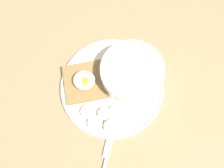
{
  "coord_description": "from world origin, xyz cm",
  "views": [
    {
      "loc": [
        0.77,
        -15.05,
        55.78
      ],
      "look_at": [
        0.0,
        0.0,
        5.0
      ],
      "focal_mm": 35.0,
      "sensor_mm": 36.0,
      "label": 1
    }
  ],
  "objects": [
    {
      "name": "ground_plane",
      "position": [
        0.0,
        0.0,
        1.0
      ],
      "size": [
        120.0,
        120.0,
        2.0
      ],
      "primitive_type": "cube",
      "color": "#977A52",
      "rests_on": "ground"
    },
    {
      "name": "oatmeal_bowl",
      "position": [
        4.54,
        2.72,
        6.07
      ],
      "size": [
        15.08,
        15.08,
        6.08
      ],
      "color": "white",
      "rests_on": "plate"
    },
    {
      "name": "knife",
      "position": [
        -0.39,
        -16.86,
        2.4
      ],
      "size": [
        3.63,
        13.3,
        0.8
      ],
      "color": "silver",
      "rests_on": "ground_plane"
    },
    {
      "name": "poached_egg",
      "position": [
        -6.76,
        0.49,
        5.57
      ],
      "size": [
        5.38,
        4.95,
        2.9
      ],
      "color": "white",
      "rests_on": "toast_slice"
    },
    {
      "name": "banana_slice_inner",
      "position": [
        -3.48,
        -9.44,
        3.8
      ],
      "size": [
        4.9,
        4.87,
        1.87
      ],
      "color": "#EDE6BE",
      "rests_on": "plate"
    },
    {
      "name": "banana_slice_left",
      "position": [
        -1.54,
        -7.14,
        3.66
      ],
      "size": [
        4.11,
        4.07,
        1.42
      ],
      "color": "#F2E7BC",
      "rests_on": "plate"
    },
    {
      "name": "plate",
      "position": [
        0.0,
        0.0,
        2.8
      ],
      "size": [
        26.1,
        26.1,
        1.6
      ],
      "color": "silver",
      "rests_on": "ground_plane"
    },
    {
      "name": "toast_slice",
      "position": [
        -6.81,
        0.5,
        3.74
      ],
      "size": [
        12.32,
        12.32,
        1.32
      ],
      "color": "olive",
      "rests_on": "plate"
    },
    {
      "name": "banana_slice_back",
      "position": [
        -5.5,
        -6.86,
        3.61
      ],
      "size": [
        4.24,
        4.17,
        1.41
      ],
      "color": "beige",
      "rests_on": "plate"
    },
    {
      "name": "banana_slice_front",
      "position": [
        0.16,
        -10.08,
        3.7
      ],
      "size": [
        3.45,
        3.31,
        1.68
      ],
      "color": "beige",
      "rests_on": "plate"
    },
    {
      "name": "banana_slice_right",
      "position": [
        1.15,
        -6.62,
        3.59
      ],
      "size": [
        4.71,
        4.7,
        1.31
      ],
      "color": "#F3E4BA",
      "rests_on": "plate"
    }
  ]
}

